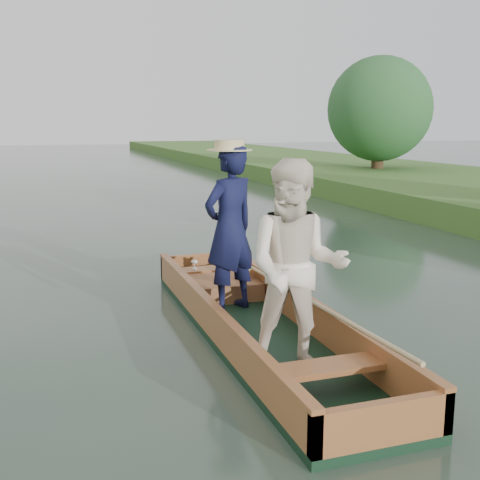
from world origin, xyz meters
name	(u,v)px	position (x,y,z in m)	size (l,w,h in m)	color
ground	(258,337)	(0.00, 0.00, 0.00)	(120.00, 120.00, 0.00)	#283D30
trees_far	(462,109)	(9.51, 8.90, 2.64)	(4.52, 14.69, 4.64)	#47331E
punt	(262,275)	(-0.03, -0.19, 0.74)	(1.18, 5.00, 2.05)	black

